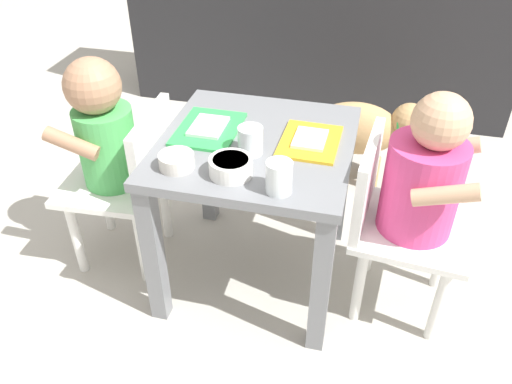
# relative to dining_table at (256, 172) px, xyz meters

# --- Properties ---
(ground_plane) EXTENTS (7.00, 7.00, 0.00)m
(ground_plane) POSITION_rel_dining_table_xyz_m (0.00, 0.00, -0.36)
(ground_plane) COLOR #B2ADA3
(kitchen_cabinet_back) EXTENTS (1.67, 0.36, 0.86)m
(kitchen_cabinet_back) POSITION_rel_dining_table_xyz_m (0.00, 1.20, 0.07)
(kitchen_cabinet_back) COLOR #232326
(kitchen_cabinet_back) RESTS_ON ground
(dining_table) EXTENTS (0.49, 0.50, 0.45)m
(dining_table) POSITION_rel_dining_table_xyz_m (0.00, 0.00, 0.00)
(dining_table) COLOR slate
(dining_table) RESTS_ON ground
(seated_child_left) EXTENTS (0.29, 0.29, 0.64)m
(seated_child_left) POSITION_rel_dining_table_xyz_m (-0.40, -0.01, 0.04)
(seated_child_left) COLOR white
(seated_child_left) RESTS_ON ground
(seated_child_right) EXTENTS (0.31, 0.31, 0.64)m
(seated_child_right) POSITION_rel_dining_table_xyz_m (0.40, -0.02, 0.04)
(seated_child_right) COLOR white
(seated_child_right) RESTS_ON ground
(dog) EXTENTS (0.42, 0.16, 0.33)m
(dog) POSITION_rel_dining_table_xyz_m (0.26, 0.56, -0.14)
(dog) COLOR tan
(dog) RESTS_ON ground
(food_tray_left) EXTENTS (0.15, 0.21, 0.02)m
(food_tray_left) POSITION_rel_dining_table_xyz_m (-0.13, 0.02, 0.10)
(food_tray_left) COLOR green
(food_tray_left) RESTS_ON dining_table
(food_tray_right) EXTENTS (0.15, 0.19, 0.02)m
(food_tray_right) POSITION_rel_dining_table_xyz_m (0.13, 0.02, 0.10)
(food_tray_right) COLOR gold
(food_tray_right) RESTS_ON dining_table
(water_cup_left) EXTENTS (0.06, 0.06, 0.07)m
(water_cup_left) POSITION_rel_dining_table_xyz_m (-0.00, -0.06, 0.12)
(water_cup_left) COLOR white
(water_cup_left) RESTS_ON dining_table
(water_cup_right) EXTENTS (0.06, 0.06, 0.07)m
(water_cup_right) POSITION_rel_dining_table_xyz_m (0.10, -0.20, 0.12)
(water_cup_right) COLOR white
(water_cup_right) RESTS_ON dining_table
(veggie_bowl_far) EXTENTS (0.08, 0.08, 0.03)m
(veggie_bowl_far) POSITION_rel_dining_table_xyz_m (-0.15, -0.16, 0.11)
(veggie_bowl_far) COLOR silver
(veggie_bowl_far) RESTS_ON dining_table
(veggie_bowl_near) EXTENTS (0.10, 0.10, 0.04)m
(veggie_bowl_near) POSITION_rel_dining_table_xyz_m (-0.02, -0.16, 0.11)
(veggie_bowl_near) COLOR white
(veggie_bowl_near) RESTS_ON dining_table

